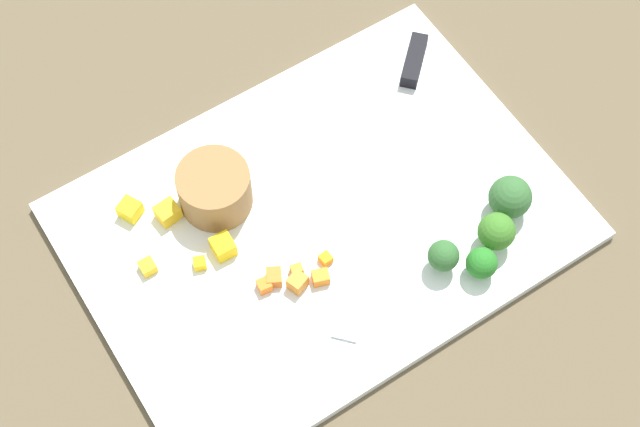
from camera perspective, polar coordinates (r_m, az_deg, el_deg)
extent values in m
plane|color=brown|center=(0.94, 0.00, -0.62)|extent=(4.00, 4.00, 0.00)
cube|color=white|center=(0.94, 0.00, -0.45)|extent=(0.46, 0.34, 0.01)
cylinder|color=olive|center=(0.93, -6.28, 1.47)|extent=(0.07, 0.07, 0.05)
cube|color=silver|center=(0.92, 2.81, -2.04)|extent=(0.16, 0.15, 0.00)
cube|color=black|center=(1.03, 5.62, 9.04)|extent=(0.06, 0.05, 0.02)
cube|color=orange|center=(0.90, -2.75, -3.79)|extent=(0.02, 0.02, 0.01)
cube|color=orange|center=(0.90, -3.33, -4.29)|extent=(0.01, 0.01, 0.01)
cube|color=orange|center=(0.90, -1.40, -3.39)|extent=(0.01, 0.01, 0.01)
cube|color=orange|center=(0.90, 0.03, -3.82)|extent=(0.02, 0.02, 0.01)
cube|color=orange|center=(0.89, -1.35, -4.10)|extent=(0.02, 0.02, 0.02)
cube|color=orange|center=(0.91, 0.34, -2.71)|extent=(0.01, 0.01, 0.01)
cube|color=yellow|center=(0.91, -7.16, -2.96)|extent=(0.01, 0.01, 0.01)
cube|color=yellow|center=(0.92, -10.20, -3.13)|extent=(0.01, 0.01, 0.01)
cube|color=yellow|center=(0.94, -9.03, 0.06)|extent=(0.02, 0.02, 0.02)
cube|color=yellow|center=(0.91, -5.78, -1.97)|extent=(0.02, 0.02, 0.02)
cube|color=yellow|center=(0.95, -11.23, 0.23)|extent=(0.03, 0.03, 0.02)
cylinder|color=#85AB58|center=(0.93, 10.28, -1.52)|extent=(0.01, 0.01, 0.01)
sphere|color=#3A7625|center=(0.91, 10.45, -1.05)|extent=(0.04, 0.04, 0.04)
cylinder|color=#88C067|center=(0.91, 9.46, -3.28)|extent=(0.01, 0.01, 0.01)
sphere|color=#257624|center=(0.90, 9.59, -2.92)|extent=(0.03, 0.03, 0.03)
cylinder|color=#8AB969|center=(0.95, 11.05, 0.44)|extent=(0.01, 0.01, 0.01)
sphere|color=#336331|center=(0.93, 11.24, 0.96)|extent=(0.04, 0.04, 0.04)
cylinder|color=#81AD65|center=(0.91, 7.24, -2.91)|extent=(0.01, 0.01, 0.01)
sphere|color=#30632F|center=(0.90, 7.35, -2.50)|extent=(0.03, 0.03, 0.03)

